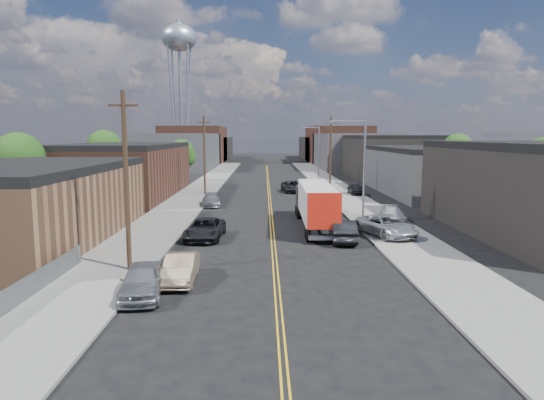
{
  "coord_description": "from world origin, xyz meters",
  "views": [
    {
      "loc": [
        -0.63,
        -16.58,
        7.61
      ],
      "look_at": [
        -0.01,
        21.53,
        2.5
      ],
      "focal_mm": 32.0,
      "sensor_mm": 36.0,
      "label": 1
    }
  ],
  "objects_px": {
    "car_ahead_truck": "(292,187)",
    "car_left_a": "(142,280)",
    "semi_truck": "(314,202)",
    "car_right_oncoming": "(343,231)",
    "car_right_lot_c": "(356,189)",
    "car_left_b": "(181,268)",
    "car_left_d": "(211,200)",
    "car_left_c": "(205,229)",
    "car_right_lot_b": "(392,215)",
    "water_tower": "(179,43)",
    "car_right_lot_a": "(387,226)"
  },
  "relations": [
    {
      "from": "car_ahead_truck",
      "to": "car_left_a",
      "type": "bearing_deg",
      "value": -108.55
    },
    {
      "from": "semi_truck",
      "to": "car_right_oncoming",
      "type": "distance_m",
      "value": 6.22
    },
    {
      "from": "car_right_oncoming",
      "to": "car_right_lot_c",
      "type": "relative_size",
      "value": 1.18
    },
    {
      "from": "car_left_b",
      "to": "car_left_d",
      "type": "relative_size",
      "value": 0.98
    },
    {
      "from": "car_left_c",
      "to": "car_right_lot_b",
      "type": "relative_size",
      "value": 1.23
    },
    {
      "from": "car_left_b",
      "to": "car_left_c",
      "type": "xyz_separation_m",
      "value": [
        0.0,
        10.58,
        0.03
      ]
    },
    {
      "from": "water_tower",
      "to": "car_right_lot_b",
      "type": "height_order",
      "value": "water_tower"
    },
    {
      "from": "car_left_a",
      "to": "car_left_d",
      "type": "relative_size",
      "value": 1.04
    },
    {
      "from": "car_left_c",
      "to": "car_ahead_truck",
      "type": "distance_m",
      "value": 30.63
    },
    {
      "from": "car_right_oncoming",
      "to": "car_right_lot_b",
      "type": "bearing_deg",
      "value": -124.37
    },
    {
      "from": "water_tower",
      "to": "car_left_b",
      "type": "distance_m",
      "value": 107.65
    },
    {
      "from": "semi_truck",
      "to": "car_left_a",
      "type": "relative_size",
      "value": 2.98
    },
    {
      "from": "car_left_d",
      "to": "car_right_lot_c",
      "type": "distance_m",
      "value": 19.6
    },
    {
      "from": "semi_truck",
      "to": "car_left_a",
      "type": "distance_m",
      "value": 20.37
    },
    {
      "from": "car_left_b",
      "to": "car_right_lot_c",
      "type": "xyz_separation_m",
      "value": [
        16.0,
        36.45,
        0.11
      ]
    },
    {
      "from": "car_left_c",
      "to": "car_right_oncoming",
      "type": "height_order",
      "value": "car_right_oncoming"
    },
    {
      "from": "car_right_lot_a",
      "to": "semi_truck",
      "type": "bearing_deg",
      "value": 116.88
    },
    {
      "from": "car_left_b",
      "to": "car_right_lot_a",
      "type": "height_order",
      "value": "car_right_lot_a"
    },
    {
      "from": "semi_truck",
      "to": "car_left_b",
      "type": "relative_size",
      "value": 3.17
    },
    {
      "from": "car_left_b",
      "to": "car_ahead_truck",
      "type": "distance_m",
      "value": 40.93
    },
    {
      "from": "semi_truck",
      "to": "car_left_c",
      "type": "xyz_separation_m",
      "value": [
        -8.57,
        -4.83,
        -1.32
      ]
    },
    {
      "from": "car_left_c",
      "to": "car_right_lot_a",
      "type": "xyz_separation_m",
      "value": [
        13.49,
        0.17,
        0.17
      ]
    },
    {
      "from": "car_left_a",
      "to": "car_left_d",
      "type": "bearing_deg",
      "value": 83.55
    },
    {
      "from": "car_left_a",
      "to": "car_right_lot_a",
      "type": "bearing_deg",
      "value": 34.82
    },
    {
      "from": "car_ahead_truck",
      "to": "car_right_lot_b",
      "type": "bearing_deg",
      "value": -78.57
    },
    {
      "from": "water_tower",
      "to": "car_left_a",
      "type": "relative_size",
      "value": 7.86
    },
    {
      "from": "car_right_lot_b",
      "to": "car_left_d",
      "type": "bearing_deg",
      "value": 152.38
    },
    {
      "from": "water_tower",
      "to": "car_left_a",
      "type": "xyz_separation_m",
      "value": [
        15.6,
        -104.31,
        -29.85
      ]
    },
    {
      "from": "car_ahead_truck",
      "to": "car_right_lot_c",
      "type": "bearing_deg",
      "value": -30.91
    },
    {
      "from": "car_right_lot_b",
      "to": "water_tower",
      "type": "bearing_deg",
      "value": 115.87
    },
    {
      "from": "car_left_d",
      "to": "car_ahead_truck",
      "type": "height_order",
      "value": "car_ahead_truck"
    },
    {
      "from": "car_left_c",
      "to": "car_right_lot_a",
      "type": "distance_m",
      "value": 13.49
    },
    {
      "from": "car_left_a",
      "to": "car_left_b",
      "type": "relative_size",
      "value": 1.06
    },
    {
      "from": "car_left_c",
      "to": "car_right_oncoming",
      "type": "bearing_deg",
      "value": -3.26
    },
    {
      "from": "car_left_c",
      "to": "car_ahead_truck",
      "type": "bearing_deg",
      "value": 77.53
    },
    {
      "from": "car_left_a",
      "to": "car_right_lot_a",
      "type": "relative_size",
      "value": 0.84
    },
    {
      "from": "car_left_d",
      "to": "car_right_lot_a",
      "type": "relative_size",
      "value": 0.81
    },
    {
      "from": "semi_truck",
      "to": "car_left_b",
      "type": "bearing_deg",
      "value": -118.07
    },
    {
      "from": "water_tower",
      "to": "car_ahead_truck",
      "type": "bearing_deg",
      "value": -67.88
    },
    {
      "from": "car_right_oncoming",
      "to": "car_right_lot_c",
      "type": "bearing_deg",
      "value": -99.31
    },
    {
      "from": "car_left_c",
      "to": "car_right_oncoming",
      "type": "xyz_separation_m",
      "value": [
        10.0,
        -1.09,
        0.03
      ]
    },
    {
      "from": "car_left_b",
      "to": "car_right_lot_c",
      "type": "height_order",
      "value": "car_right_lot_c"
    },
    {
      "from": "water_tower",
      "to": "car_left_c",
      "type": "distance_m",
      "value": 97.67
    },
    {
      "from": "semi_truck",
      "to": "car_right_lot_a",
      "type": "height_order",
      "value": "semi_truck"
    },
    {
      "from": "semi_truck",
      "to": "car_right_oncoming",
      "type": "bearing_deg",
      "value": -75.38
    },
    {
      "from": "car_right_lot_c",
      "to": "car_right_oncoming",
      "type": "bearing_deg",
      "value": -104.25
    },
    {
      "from": "car_left_d",
      "to": "car_right_lot_b",
      "type": "bearing_deg",
      "value": -38.73
    },
    {
      "from": "car_left_a",
      "to": "car_left_b",
      "type": "distance_m",
      "value": 2.7
    },
    {
      "from": "car_left_a",
      "to": "car_right_lot_a",
      "type": "height_order",
      "value": "car_right_lot_a"
    },
    {
      "from": "water_tower",
      "to": "car_left_b",
      "type": "xyz_separation_m",
      "value": [
        17.0,
        -102.0,
        -29.92
      ]
    }
  ]
}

